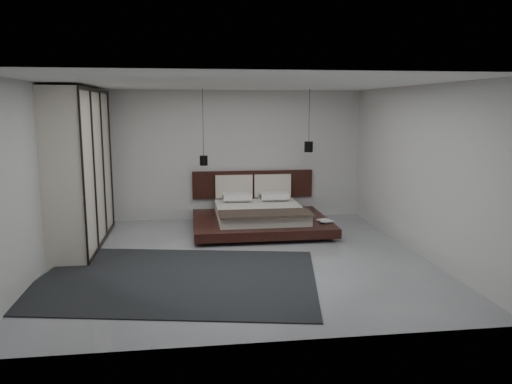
{
  "coord_description": "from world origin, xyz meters",
  "views": [
    {
      "loc": [
        -0.79,
        -7.85,
        2.45
      ],
      "look_at": [
        0.44,
        1.2,
        0.88
      ],
      "focal_mm": 35.0,
      "sensor_mm": 36.0,
      "label": 1
    }
  ],
  "objects": [
    {
      "name": "rug",
      "position": [
        -1.0,
        -0.9,
        0.01
      ],
      "size": [
        4.44,
        3.54,
        0.02
      ],
      "primitive_type": "cube",
      "rotation": [
        0.0,
        0.0,
        -0.19
      ],
      "color": "black",
      "rests_on": "floor"
    },
    {
      "name": "wall_back",
      "position": [
        0.0,
        3.0,
        1.4
      ],
      "size": [
        6.0,
        0.0,
        6.0
      ],
      "primitive_type": "plane",
      "rotation": [
        1.57,
        0.0,
        0.0
      ],
      "color": "beige",
      "rests_on": "floor"
    },
    {
      "name": "floor",
      "position": [
        0.0,
        0.0,
        0.0
      ],
      "size": [
        6.0,
        6.0,
        0.0
      ],
      "primitive_type": "plane",
      "color": "#96989E",
      "rests_on": "ground"
    },
    {
      "name": "pendant_left",
      "position": [
        -0.49,
        2.32,
        1.37
      ],
      "size": [
        0.16,
        0.16,
        1.54
      ],
      "color": "black",
      "rests_on": "ceiling"
    },
    {
      "name": "wall_left",
      "position": [
        -3.0,
        0.0,
        1.4
      ],
      "size": [
        0.0,
        6.0,
        6.0
      ],
      "primitive_type": "plane",
      "rotation": [
        1.57,
        0.0,
        1.57
      ],
      "color": "beige",
      "rests_on": "floor"
    },
    {
      "name": "wall_front",
      "position": [
        0.0,
        -3.0,
        1.4
      ],
      "size": [
        6.0,
        0.0,
        6.0
      ],
      "primitive_type": "plane",
      "rotation": [
        -1.57,
        0.0,
        0.0
      ],
      "color": "beige",
      "rests_on": "floor"
    },
    {
      "name": "wall_right",
      "position": [
        3.0,
        0.0,
        1.4
      ],
      "size": [
        0.0,
        6.0,
        6.0
      ],
      "primitive_type": "plane",
      "rotation": [
        1.57,
        0.0,
        -1.57
      ],
      "color": "beige",
      "rests_on": "floor"
    },
    {
      "name": "pendant_right",
      "position": [
        1.7,
        2.32,
        1.62
      ],
      "size": [
        0.18,
        0.18,
        1.29
      ],
      "color": "black",
      "rests_on": "ceiling"
    },
    {
      "name": "ceiling",
      "position": [
        0.0,
        0.0,
        2.8
      ],
      "size": [
        6.0,
        6.0,
        0.0
      ],
      "primitive_type": "plane",
      "rotation": [
        3.14,
        0.0,
        0.0
      ],
      "color": "white",
      "rests_on": "wall_back"
    },
    {
      "name": "wardrobe",
      "position": [
        -2.7,
        1.25,
        1.38
      ],
      "size": [
        0.66,
        2.81,
        2.76
      ],
      "color": "beige",
      "rests_on": "floor"
    },
    {
      "name": "book_upper",
      "position": [
        1.68,
        1.25,
        0.29
      ],
      "size": [
        0.23,
        0.29,
        0.02
      ],
      "primitive_type": "imported",
      "rotation": [
        0.0,
        0.0,
        -0.16
      ],
      "color": "#99724C",
      "rests_on": "book_lower"
    },
    {
      "name": "book_lower",
      "position": [
        1.7,
        1.27,
        0.26
      ],
      "size": [
        0.32,
        0.37,
        0.03
      ],
      "primitive_type": "imported",
      "rotation": [
        0.0,
        0.0,
        0.32
      ],
      "color": "#99724C",
      "rests_on": "bed"
    },
    {
      "name": "lattice_screen",
      "position": [
        -2.95,
        2.45,
        1.3
      ],
      "size": [
        0.05,
        0.9,
        2.6
      ],
      "primitive_type": "cube",
      "color": "black",
      "rests_on": "floor"
    },
    {
      "name": "bed",
      "position": [
        0.61,
        1.91,
        0.28
      ],
      "size": [
        2.66,
        2.34,
        1.06
      ],
      "color": "black",
      "rests_on": "floor"
    }
  ]
}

